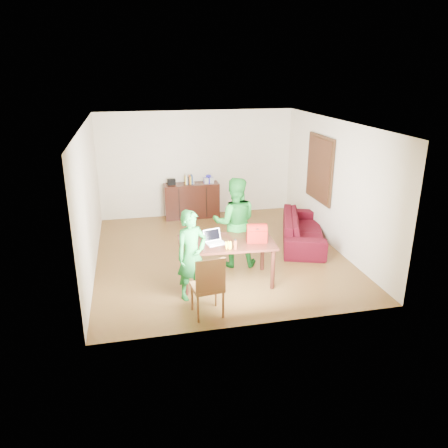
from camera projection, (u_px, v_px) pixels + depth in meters
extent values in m
cube|color=#4B2D12|center=(219.00, 256.00, 9.19)|extent=(5.00, 5.50, 0.10)
cube|color=white|center=(219.00, 120.00, 8.24)|extent=(5.00, 5.50, 0.10)
cube|color=beige|center=(197.00, 164.00, 11.29)|extent=(5.00, 0.10, 2.70)
cube|color=beige|center=(260.00, 243.00, 6.14)|extent=(5.00, 0.10, 2.70)
cube|color=beige|center=(86.00, 200.00, 8.20)|extent=(0.10, 5.50, 2.70)
cube|color=beige|center=(337.00, 185.00, 9.23)|extent=(0.10, 5.50, 2.70)
cube|color=#3F2614|center=(320.00, 169.00, 9.79)|extent=(0.04, 1.28, 1.48)
cube|color=#523518|center=(318.00, 169.00, 9.79)|extent=(0.01, 1.18, 1.36)
cube|color=black|center=(192.00, 200.00, 11.29)|extent=(1.40, 0.45, 0.90)
cube|color=black|center=(172.00, 182.00, 11.01)|extent=(0.20, 0.14, 0.14)
cube|color=silver|center=(208.00, 180.00, 11.20)|extent=(0.24, 0.22, 0.14)
ellipsoid|color=#221BB5|center=(208.00, 176.00, 11.17)|extent=(0.14, 0.14, 0.07)
cube|color=black|center=(226.00, 243.00, 7.72)|extent=(1.74, 1.06, 0.04)
cylinder|color=black|center=(186.00, 275.00, 7.38)|extent=(0.07, 0.07, 0.75)
cylinder|color=black|center=(273.00, 269.00, 7.60)|extent=(0.07, 0.07, 0.75)
cylinder|color=black|center=(183.00, 257.00, 8.11)|extent=(0.07, 0.07, 0.75)
cylinder|color=black|center=(262.00, 252.00, 8.33)|extent=(0.07, 0.07, 0.75)
cube|color=brown|center=(207.00, 287.00, 6.77)|extent=(0.51, 0.49, 0.05)
cube|color=brown|center=(211.00, 276.00, 6.49)|extent=(0.47, 0.08, 0.53)
imported|color=#166625|center=(192.00, 255.00, 7.19)|extent=(0.66, 0.56, 1.54)
imported|color=#145A1A|center=(235.00, 222.00, 8.39)|extent=(0.96, 0.81, 1.76)
cube|color=white|center=(215.00, 243.00, 7.62)|extent=(0.36, 0.29, 0.02)
cube|color=black|center=(215.00, 237.00, 7.58)|extent=(0.33, 0.15, 0.20)
cylinder|color=#5D2715|center=(235.00, 244.00, 7.36)|extent=(0.07, 0.07, 0.18)
cube|color=#6A0B07|center=(257.00, 235.00, 7.67)|extent=(0.38, 0.26, 0.26)
imported|color=#360A07|center=(303.00, 229.00, 9.66)|extent=(1.54, 2.36, 0.64)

